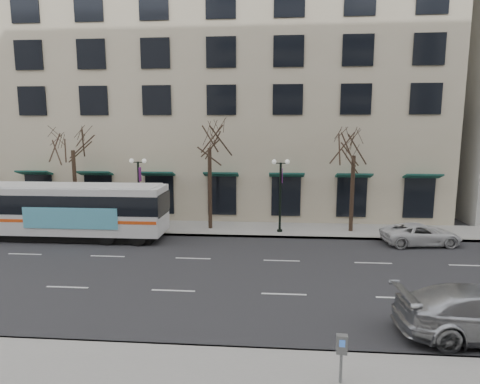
# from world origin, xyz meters

# --- Properties ---
(ground) EXTENTS (160.00, 160.00, 0.00)m
(ground) POSITION_xyz_m (0.00, 0.00, 0.00)
(ground) COLOR black
(ground) RESTS_ON ground
(sidewalk_far) EXTENTS (80.00, 4.00, 0.15)m
(sidewalk_far) POSITION_xyz_m (5.00, 9.00, 0.07)
(sidewalk_far) COLOR gray
(sidewalk_far) RESTS_ON ground
(building_hotel) EXTENTS (40.00, 20.00, 24.00)m
(building_hotel) POSITION_xyz_m (-2.00, 21.00, 12.00)
(building_hotel) COLOR tan
(building_hotel) RESTS_ON ground
(tree_far_left) EXTENTS (3.60, 3.60, 8.34)m
(tree_far_left) POSITION_xyz_m (-10.00, 8.80, 6.70)
(tree_far_left) COLOR black
(tree_far_left) RESTS_ON ground
(tree_far_mid) EXTENTS (3.60, 3.60, 8.55)m
(tree_far_mid) POSITION_xyz_m (0.00, 8.80, 6.91)
(tree_far_mid) COLOR black
(tree_far_mid) RESTS_ON ground
(tree_far_right) EXTENTS (3.60, 3.60, 8.06)m
(tree_far_right) POSITION_xyz_m (10.00, 8.80, 6.42)
(tree_far_right) COLOR black
(tree_far_right) RESTS_ON ground
(lamp_post_left) EXTENTS (1.22, 0.45, 5.21)m
(lamp_post_left) POSITION_xyz_m (-4.99, 8.20, 2.94)
(lamp_post_left) COLOR black
(lamp_post_left) RESTS_ON ground
(lamp_post_right) EXTENTS (1.22, 0.45, 5.21)m
(lamp_post_right) POSITION_xyz_m (5.01, 8.20, 2.94)
(lamp_post_right) COLOR black
(lamp_post_right) RESTS_ON ground
(city_bus) EXTENTS (13.47, 3.00, 3.65)m
(city_bus) POSITION_xyz_m (-9.21, 5.80, 1.99)
(city_bus) COLOR silver
(city_bus) RESTS_ON ground
(white_pickup) EXTENTS (5.04, 2.73, 1.34)m
(white_pickup) POSITION_xyz_m (13.86, 6.20, 0.67)
(white_pickup) COLOR silver
(white_pickup) RESTS_ON ground
(pay_station) EXTENTS (0.32, 0.23, 1.43)m
(pay_station) POSITION_xyz_m (6.41, -8.68, 1.19)
(pay_station) COLOR slate
(pay_station) RESTS_ON sidewalk_near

